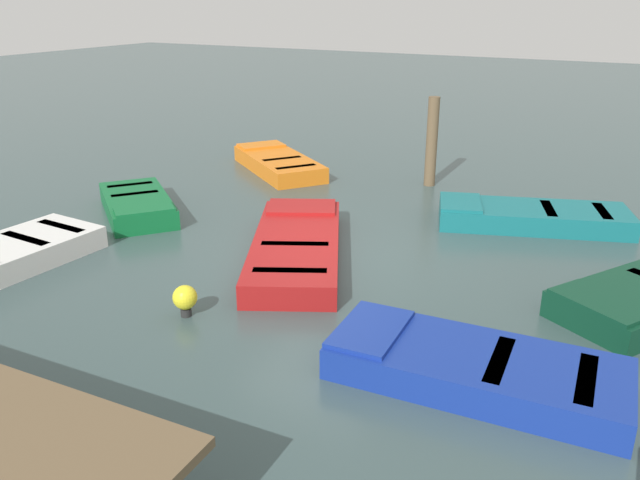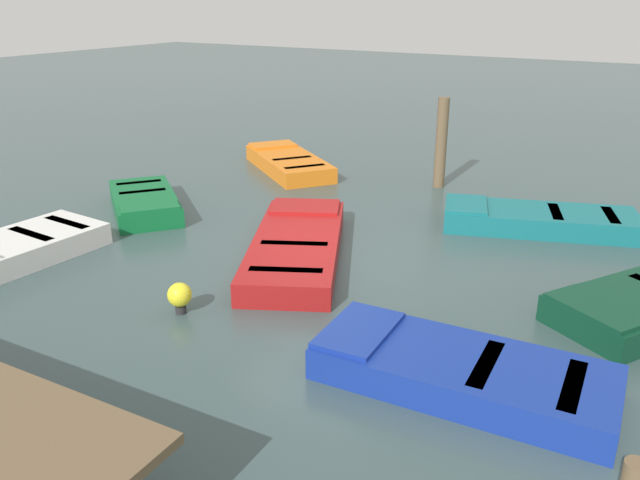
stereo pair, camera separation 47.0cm
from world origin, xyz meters
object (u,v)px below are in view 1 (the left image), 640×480
at_px(rowboat_green, 137,205).
at_px(rowboat_teal, 531,216).
at_px(rowboat_orange, 278,163).
at_px(mooring_piling_mid_left, 432,142).
at_px(marker_buoy, 185,298).
at_px(rowboat_red, 296,246).
at_px(rowboat_blue, 473,367).
at_px(rowboat_white, 15,252).

bearing_deg(rowboat_green, rowboat_teal, 61.70).
bearing_deg(rowboat_orange, mooring_piling_mid_left, -134.72).
bearing_deg(marker_buoy, mooring_piling_mid_left, -95.87).
xyz_separation_m(rowboat_red, rowboat_orange, (3.45, -4.98, 0.00)).
distance_m(rowboat_orange, rowboat_green, 4.56).
bearing_deg(rowboat_orange, marker_buoy, 149.19).
bearing_deg(mooring_piling_mid_left, rowboat_green, 46.95).
bearing_deg(rowboat_red, mooring_piling_mid_left, -31.89).
bearing_deg(rowboat_blue, rowboat_white, -2.35).
relative_size(rowboat_orange, marker_buoy, 7.31).
relative_size(rowboat_white, rowboat_red, 0.64).
relative_size(rowboat_blue, rowboat_orange, 1.02).
bearing_deg(rowboat_red, rowboat_blue, -148.40).
xyz_separation_m(rowboat_teal, rowboat_green, (7.56, 3.19, 0.00)).
relative_size(rowboat_red, rowboat_orange, 1.25).
height_order(rowboat_green, mooring_piling_mid_left, mooring_piling_mid_left).
height_order(mooring_piling_mid_left, marker_buoy, mooring_piling_mid_left).
distance_m(rowboat_green, marker_buoy, 5.04).
relative_size(rowboat_teal, rowboat_red, 0.90).
relative_size(rowboat_green, marker_buoy, 6.13).
relative_size(rowboat_white, rowboat_teal, 0.71).
distance_m(rowboat_white, rowboat_orange, 7.58).
relative_size(rowboat_red, mooring_piling_mid_left, 2.04).
relative_size(rowboat_red, rowboat_green, 1.50).
xyz_separation_m(rowboat_blue, marker_buoy, (4.18, 0.27, 0.07)).
height_order(rowboat_red, marker_buoy, marker_buoy).
xyz_separation_m(mooring_piling_mid_left, marker_buoy, (0.85, 8.28, -0.79)).
distance_m(rowboat_white, mooring_piling_mid_left, 9.44).
relative_size(rowboat_white, mooring_piling_mid_left, 1.30).
xyz_separation_m(rowboat_white, rowboat_green, (0.02, -3.04, -0.00)).
bearing_deg(rowboat_teal, rowboat_white, 20.99).
bearing_deg(rowboat_white, marker_buoy, 90.84).
distance_m(rowboat_white, rowboat_red, 4.90).
distance_m(rowboat_red, marker_buoy, 2.73).
height_order(rowboat_white, rowboat_green, same).
xyz_separation_m(rowboat_white, rowboat_red, (-4.18, -2.56, -0.00)).
height_order(rowboat_blue, rowboat_orange, same).
relative_size(rowboat_teal, mooring_piling_mid_left, 1.84).
relative_size(rowboat_orange, rowboat_green, 1.19).
distance_m(rowboat_green, mooring_piling_mid_left, 7.02).
relative_size(rowboat_blue, mooring_piling_mid_left, 1.66).
height_order(rowboat_blue, mooring_piling_mid_left, mooring_piling_mid_left).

